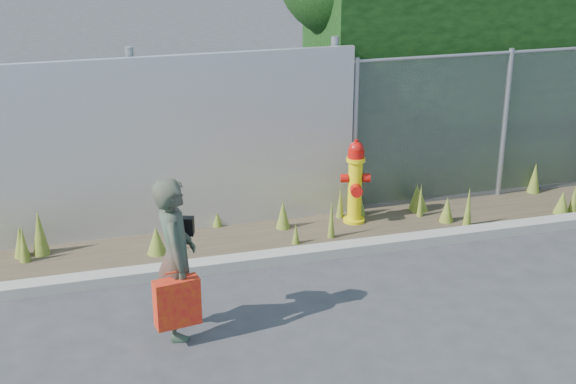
{
  "coord_description": "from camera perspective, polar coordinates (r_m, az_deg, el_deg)",
  "views": [
    {
      "loc": [
        -2.49,
        -6.18,
        3.99
      ],
      "look_at": [
        -0.3,
        1.4,
        1.0
      ],
      "focal_mm": 50.0,
      "sensor_mm": 36.0,
      "label": 1
    }
  ],
  "objects": [
    {
      "name": "chainlink_fence",
      "position": [
        11.77,
        19.56,
        4.98
      ],
      "size": [
        6.5,
        0.07,
        2.05
      ],
      "color": "gray",
      "rests_on": "ground"
    },
    {
      "name": "weed_strip",
      "position": [
        10.2,
        6.89,
        -1.66
      ],
      "size": [
        16.0,
        1.27,
        0.55
      ],
      "color": "#3F3324",
      "rests_on": "ground"
    },
    {
      "name": "hedge",
      "position": [
        12.36,
        17.03,
        11.2
      ],
      "size": [
        7.81,
        2.1,
        3.86
      ],
      "color": "black",
      "rests_on": "ground"
    },
    {
      "name": "ground",
      "position": [
        7.77,
        5.08,
        -10.25
      ],
      "size": [
        80.0,
        80.0,
        0.0
      ],
      "primitive_type": "plane",
      "color": "#323234",
      "rests_on": "ground"
    },
    {
      "name": "woman",
      "position": [
        7.52,
        -7.98,
        -4.69
      ],
      "size": [
        0.46,
        0.62,
        1.57
      ],
      "primitive_type": "imported",
      "rotation": [
        0.0,
        0.0,
        1.42
      ],
      "color": "#106747",
      "rests_on": "ground"
    },
    {
      "name": "red_tote_bag",
      "position": [
        7.48,
        -7.89,
        -7.77
      ],
      "size": [
        0.42,
        0.15,
        0.55
      ],
      "rotation": [
        0.0,
        0.0,
        0.16
      ],
      "color": "red"
    },
    {
      "name": "curb",
      "position": [
        9.24,
        1.1,
        -4.43
      ],
      "size": [
        16.0,
        0.22,
        0.12
      ],
      "primitive_type": "cube",
      "color": "gray",
      "rests_on": "ground"
    },
    {
      "name": "fire_hydrant",
      "position": [
        10.07,
        4.81,
        0.62
      ],
      "size": [
        0.37,
        0.33,
        1.11
      ],
      "rotation": [
        0.0,
        0.0,
        -0.24
      ],
      "color": "yellow",
      "rests_on": "ground"
    },
    {
      "name": "black_shoulder_bag",
      "position": [
        7.62,
        -7.58,
        -2.4
      ],
      "size": [
        0.23,
        0.1,
        0.17
      ],
      "rotation": [
        0.0,
        0.0,
        -0.34
      ],
      "color": "black"
    }
  ]
}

